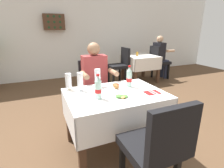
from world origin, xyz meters
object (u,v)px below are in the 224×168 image
object	(u,v)px
plate_near_camera	(121,97)
beer_glass_left	(80,82)
background_chair_left	(120,64)
main_dining_table	(115,106)
chair_near_camera_side	(157,146)
beer_glass_middle	(68,81)
cola_bottle_secondary	(98,88)
background_chair_right	(158,60)
plate_far_diner	(115,87)
background_patron	(160,55)
seated_diner_far	(96,79)
beer_glass_right	(98,78)
cola_bottle_primary	(129,78)
background_table_tumbler	(137,54)
chair_far_diner_seat	(95,87)
napkin_cutlery_set	(152,92)
background_dining_table	(140,62)
wall_bottle_rack	(54,22)

from	to	relation	value
plate_near_camera	beer_glass_left	size ratio (longest dim) A/B	1.12
background_chair_left	main_dining_table	bearing A→B (deg)	-116.97
chair_near_camera_side	beer_glass_middle	xyz separation A→B (m)	(-0.48, 1.11, 0.29)
cola_bottle_secondary	background_chair_right	xyz separation A→B (m)	(2.72, 2.48, -0.30)
plate_far_diner	beer_glass_left	bearing A→B (deg)	167.29
plate_near_camera	background_patron	bearing A→B (deg)	45.32
seated_diner_far	beer_glass_right	xyz separation A→B (m)	(-0.10, -0.40, 0.14)
main_dining_table	cola_bottle_secondary	distance (m)	0.38
plate_near_camera	cola_bottle_primary	size ratio (longest dim) A/B	0.92
plate_far_diner	background_chair_right	distance (m)	3.32
plate_near_camera	beer_glass_middle	world-z (taller)	beer_glass_middle
plate_far_diner	background_table_tumbler	xyz separation A→B (m)	(1.68, 2.24, 0.04)
plate_far_diner	background_chair_left	xyz separation A→B (m)	(1.17, 2.26, -0.20)
chair_far_diner_seat	beer_glass_right	world-z (taller)	chair_far_diner_seat
plate_near_camera	background_chair_left	bearing A→B (deg)	64.48
plate_near_camera	background_table_tumbler	distance (m)	3.08
seated_diner_far	beer_glass_left	world-z (taller)	seated_diner_far
beer_glass_right	napkin_cutlery_set	size ratio (longest dim) A/B	1.24
napkin_cutlery_set	beer_glass_left	bearing A→B (deg)	152.33
beer_glass_middle	cola_bottle_secondary	size ratio (longest dim) A/B	0.77
plate_far_diner	background_table_tumbler	world-z (taller)	background_table_tumbler
cola_bottle_primary	napkin_cutlery_set	xyz separation A→B (m)	(0.14, -0.31, -0.12)
chair_near_camera_side	background_dining_table	distance (m)	3.70
chair_far_diner_seat	wall_bottle_rack	distance (m)	2.93
main_dining_table	chair_far_diner_seat	size ratio (longest dim) A/B	1.17
beer_glass_middle	cola_bottle_secondary	world-z (taller)	cola_bottle_secondary
chair_near_camera_side	seated_diner_far	size ratio (longest dim) A/B	0.77
wall_bottle_rack	background_chair_right	bearing A→B (deg)	-22.21
chair_near_camera_side	beer_glass_right	bearing A→B (deg)	96.06
plate_far_diner	beer_glass_right	world-z (taller)	beer_glass_right
beer_glass_right	cola_bottle_secondary	xyz separation A→B (m)	(-0.12, -0.38, -0.00)
background_dining_table	background_chair_right	size ratio (longest dim) A/B	0.88
chair_near_camera_side	cola_bottle_secondary	distance (m)	0.81
plate_near_camera	background_chair_right	xyz separation A→B (m)	(2.49, 2.56, -0.19)
cola_bottle_secondary	background_dining_table	distance (m)	3.26
beer_glass_right	background_chair_left	xyz separation A→B (m)	(1.34, 2.10, -0.30)
background_dining_table	background_patron	bearing A→B (deg)	0.00
cola_bottle_primary	background_chair_left	bearing A→B (deg)	66.88
chair_near_camera_side	background_chair_right	xyz separation A→B (m)	(2.48, 3.20, 0.00)
beer_glass_middle	background_patron	bearing A→B (deg)	34.70
beer_glass_left	background_chair_left	xyz separation A→B (m)	(1.58, 2.17, -0.29)
background_table_tumbler	wall_bottle_rack	distance (m)	2.44
napkin_cutlery_set	background_dining_table	bearing A→B (deg)	60.47
background_chair_left	beer_glass_right	bearing A→B (deg)	-122.43
seated_diner_far	background_dining_table	distance (m)	2.53
main_dining_table	background_dining_table	size ratio (longest dim) A/B	1.33
main_dining_table	seated_diner_far	xyz separation A→B (m)	(-0.01, 0.69, 0.15)
beer_glass_right	wall_bottle_rack	xyz separation A→B (m)	(-0.14, 3.22, 0.77)
chair_far_diner_seat	beer_glass_middle	size ratio (longest dim) A/B	4.62
napkin_cutlery_set	chair_near_camera_side	bearing A→B (deg)	-122.07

